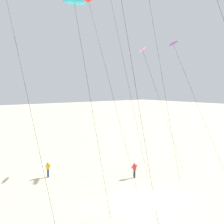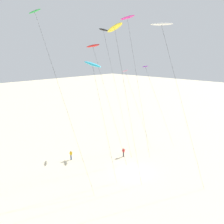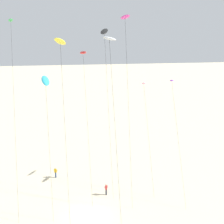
{
  "view_description": "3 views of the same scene",
  "coord_description": "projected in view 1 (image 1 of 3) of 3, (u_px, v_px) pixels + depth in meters",
  "views": [
    {
      "loc": [
        -14.5,
        -13.97,
        9.51
      ],
      "look_at": [
        3.56,
        9.19,
        6.63
      ],
      "focal_mm": 39.3,
      "sensor_mm": 36.0,
      "label": 1
    },
    {
      "loc": [
        -24.47,
        -19.21,
        17.7
      ],
      "look_at": [
        1.4,
        5.86,
        8.3
      ],
      "focal_mm": 35.38,
      "sensor_mm": 36.0,
      "label": 2
    },
    {
      "loc": [
        -0.88,
        -32.52,
        23.5
      ],
      "look_at": [
        4.1,
        7.28,
        11.17
      ],
      "focal_mm": 48.94,
      "sensor_mm": 36.0,
      "label": 3
    }
  ],
  "objects": [
    {
      "name": "kite_cyan",
      "position": [
        74.0,
        3.0,
        19.67
      ],
      "size": [
        1.44,
        5.89,
        16.98
      ],
      "color": "#33BFE0",
      "rests_on": "ground"
    },
    {
      "name": "kite_flyer_middle",
      "position": [
        134.0,
        169.0,
        26.01
      ],
      "size": [
        0.54,
        0.56,
        1.67
      ],
      "color": "#33333D",
      "rests_on": "ground"
    },
    {
      "name": "kite_purple",
      "position": [
        174.0,
        46.0,
        32.35
      ],
      "size": [
        1.11,
        8.33,
        15.67
      ],
      "color": "purple",
      "rests_on": "ground"
    },
    {
      "name": "kite_red",
      "position": [
        89.0,
        0.0,
        26.42
      ],
      "size": [
        1.06,
        8.85,
        19.46
      ],
      "color": "red",
      "rests_on": "ground"
    },
    {
      "name": "kite_pink",
      "position": [
        143.0,
        52.0,
        32.27
      ],
      "size": [
        1.08,
        7.54,
        15.0
      ],
      "color": "pink",
      "rests_on": "ground"
    },
    {
      "name": "kite_flyer_nearest",
      "position": [
        48.0,
        169.0,
        26.12
      ],
      "size": [
        0.67,
        0.65,
        1.67
      ],
      "color": "navy",
      "rests_on": "ground"
    },
    {
      "name": "ground_plane",
      "position": [
        145.0,
        201.0,
        20.77
      ],
      "size": [
        260.0,
        260.0,
        0.0
      ],
      "primitive_type": "plane",
      "color": "beige"
    }
  ]
}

